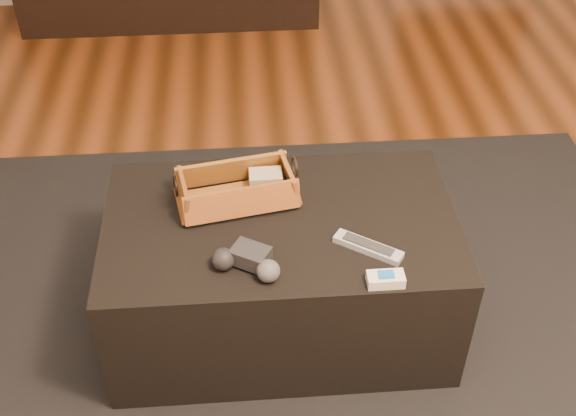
{
  "coord_description": "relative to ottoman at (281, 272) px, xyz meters",
  "views": [
    {
      "loc": [
        -0.07,
        -1.26,
        1.77
      ],
      "look_at": [
        0.05,
        0.24,
        0.49
      ],
      "focal_mm": 45.0,
      "sensor_mm": 36.0,
      "label": 1
    }
  ],
  "objects": [
    {
      "name": "floor",
      "position": [
        -0.03,
        -0.26,
        -0.23
      ],
      "size": [
        5.0,
        5.5,
        0.01
      ],
      "primitive_type": "cube",
      "color": "brown",
      "rests_on": "ground"
    },
    {
      "name": "ottoman",
      "position": [
        0.0,
        0.0,
        0.0
      ],
      "size": [
        1.0,
        0.6,
        0.42
      ],
      "primitive_type": "cube",
      "color": "black",
      "rests_on": "area_rug"
    },
    {
      "name": "game_controller",
      "position": [
        -0.1,
        -0.19,
        0.24
      ],
      "size": [
        0.19,
        0.15,
        0.06
      ],
      "color": "black",
      "rests_on": "ottoman"
    },
    {
      "name": "cloth_bundle",
      "position": [
        -0.03,
        0.14,
        0.25
      ],
      "size": [
        0.1,
        0.07,
        0.05
      ],
      "primitive_type": "cube",
      "rotation": [
        0.0,
        0.0,
        0.01
      ],
      "color": "tan",
      "rests_on": "wicker_basket"
    },
    {
      "name": "area_rug",
      "position": [
        -0.0,
        -0.05,
        -0.22
      ],
      "size": [
        2.6,
        2.0,
        0.01
      ],
      "primitive_type": "cube",
      "color": "black",
      "rests_on": "floor"
    },
    {
      "name": "silver_remote",
      "position": [
        0.23,
        -0.14,
        0.22
      ],
      "size": [
        0.18,
        0.14,
        0.02
      ],
      "color": "silver",
      "rests_on": "ottoman"
    },
    {
      "name": "cream_gadget",
      "position": [
        0.25,
        -0.27,
        0.23
      ],
      "size": [
        0.1,
        0.05,
        0.04
      ],
      "color": "silver",
      "rests_on": "ottoman"
    },
    {
      "name": "tv_remote",
      "position": [
        -0.13,
        0.08,
        0.23
      ],
      "size": [
        0.19,
        0.09,
        0.02
      ],
      "primitive_type": "cube",
      "rotation": [
        0.0,
        0.0,
        0.29
      ],
      "color": "black",
      "rests_on": "wicker_basket"
    },
    {
      "name": "wicker_basket",
      "position": [
        -0.12,
        0.09,
        0.25
      ],
      "size": [
        0.37,
        0.24,
        0.12
      ],
      "color": "#A46025",
      "rests_on": "ottoman"
    }
  ]
}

